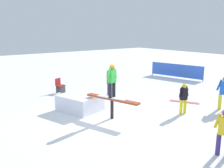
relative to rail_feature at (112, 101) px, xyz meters
The scene contains 11 objects.
ground_plane 0.77m from the rail_feature, ahead, with size 60.00×60.00×0.00m, color white.
rail_feature is the anchor object (origin of this frame).
snow_kicker_ramp 1.91m from the rail_feature, 164.06° to the right, with size 1.80×1.50×0.74m, color white.
main_rider_on_rail 0.86m from the rail_feature, ahead, with size 1.39×0.70×1.43m.
bystander_blue 5.38m from the rail_feature, 65.52° to the left, with size 0.61×0.51×1.58m.
bystander_yellow 4.63m from the rail_feature, ahead, with size 0.61×0.30×1.44m.
bystander_black 3.24m from the rail_feature, 63.16° to the left, with size 0.23×0.59×1.38m.
bystander_brown 3.83m from the rail_feature, 145.56° to the left, with size 0.60×0.42×1.46m.
loose_snowboard_coral 4.55m from the rail_feature, 85.29° to the left, with size 1.50×0.28×0.02m, color #E66562.
folding_chair 5.39m from the rail_feature, behind, with size 0.57×0.57×0.88m.
safety_fence 10.33m from the rail_feature, 113.70° to the left, with size 4.22×0.95×1.10m.
Camera 1 is at (8.03, -6.12, 3.73)m, focal length 40.00 mm.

